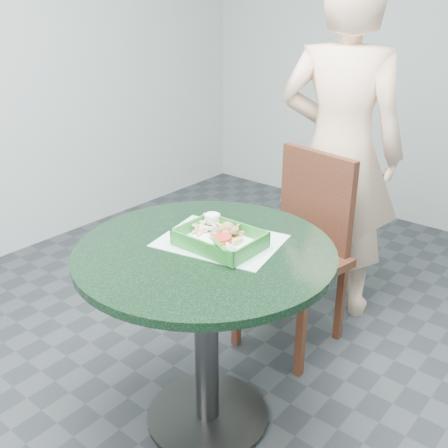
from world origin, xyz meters
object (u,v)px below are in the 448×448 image
Objects in this scene: dining_chair at (302,238)px; sauce_ramekin at (213,223)px; diner_person at (342,127)px; food_basket at (220,247)px; crab_sandwich at (228,237)px; cafe_table at (206,295)px.

sauce_ramekin is (-0.04, -0.60, 0.27)m from dining_chair.
dining_chair is at bearing 79.81° from diner_person.
crab_sandwich reaches higher than food_basket.
cafe_table is at bearing -119.87° from crab_sandwich.
dining_chair is 0.59m from diner_person.
cafe_table is at bearing -76.39° from dining_chair.
sauce_ramekin is at bearing 74.15° from diner_person.
crab_sandwich is at bearing -25.83° from sauce_ramekin.
crab_sandwich is 1.78× the size of sauce_ramekin.
diner_person is 0.98m from sauce_ramekin.
cafe_table is 15.44× the size of sauce_ramekin.
diner_person is at bearing 89.57° from sauce_ramekin.
cafe_table is 8.69× the size of crab_sandwich.
dining_chair reaches higher than cafe_table.
cafe_table is 0.99× the size of dining_chair.
dining_chair is 8.75× the size of crab_sandwich.
food_basket is 0.04m from crab_sandwich.
cafe_table is 0.27m from sauce_ramekin.
sauce_ramekin is (-0.11, 0.09, 0.03)m from food_basket.
sauce_ramekin is at bearing 120.45° from cafe_table.
food_basket is at bearing -38.80° from sauce_ramekin.
crab_sandwich is at bearing 72.04° from food_basket.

